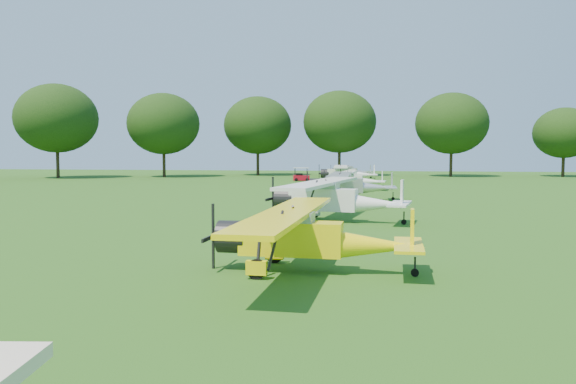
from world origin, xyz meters
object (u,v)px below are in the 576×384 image
object	(u,v)px
aircraft_4	(348,183)
aircraft_7	(350,170)
aircraft_3	(334,196)
golf_cart	(301,177)
aircraft_2	(307,233)
aircraft_6	(346,172)
aircraft_5	(352,178)

from	to	relation	value
aircraft_4	aircraft_7	distance (m)	35.93
aircraft_3	aircraft_7	world-z (taller)	aircraft_3
aircraft_3	golf_cart	xyz separation A→B (m)	(-7.13, 40.37, -0.75)
aircraft_2	aircraft_7	bearing A→B (deg)	93.44
aircraft_4	aircraft_6	size ratio (longest dim) A/B	0.98
aircraft_6	aircraft_5	bearing A→B (deg)	-87.89
aircraft_3	aircraft_5	world-z (taller)	aircraft_3
aircraft_5	aircraft_7	world-z (taller)	aircraft_5
aircraft_4	aircraft_6	distance (m)	23.75
aircraft_4	golf_cart	distance (m)	27.73
aircraft_7	aircraft_2	bearing A→B (deg)	-95.61
aircraft_4	aircraft_5	distance (m)	11.17
aircraft_5	aircraft_7	xyz separation A→B (m)	(-1.37, 24.73, -0.00)
aircraft_4	golf_cart	world-z (taller)	aircraft_4
aircraft_7	golf_cart	bearing A→B (deg)	-128.74
aircraft_3	aircraft_5	xyz separation A→B (m)	(-0.15, 24.76, -0.23)
aircraft_3	aircraft_2	bearing A→B (deg)	-80.63
aircraft_3	aircraft_5	size ratio (longest dim) A/B	1.22
aircraft_2	aircraft_7	size ratio (longest dim) A/B	1.07
aircraft_5	aircraft_6	world-z (taller)	aircraft_6
aircraft_5	aircraft_6	xyz separation A→B (m)	(-1.28, 12.53, 0.18)
aircraft_4	aircraft_7	xyz separation A→B (m)	(-1.56, 35.90, -0.16)
aircraft_4	aircraft_7	world-z (taller)	aircraft_4
aircraft_4	aircraft_2	bearing A→B (deg)	-90.99
aircraft_6	golf_cart	bearing A→B (deg)	147.92
aircraft_7	golf_cart	size ratio (longest dim) A/B	4.30
aircraft_4	aircraft_5	xyz separation A→B (m)	(-0.19, 11.17, -0.15)
aircraft_7	aircraft_5	bearing A→B (deg)	-93.99
aircraft_4	golf_cart	xyz separation A→B (m)	(-7.17, 26.78, -0.67)
aircraft_2	aircraft_6	bearing A→B (deg)	93.72
aircraft_3	aircraft_6	world-z (taller)	aircraft_3
aircraft_2	aircraft_4	size ratio (longest dim) A/B	0.94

